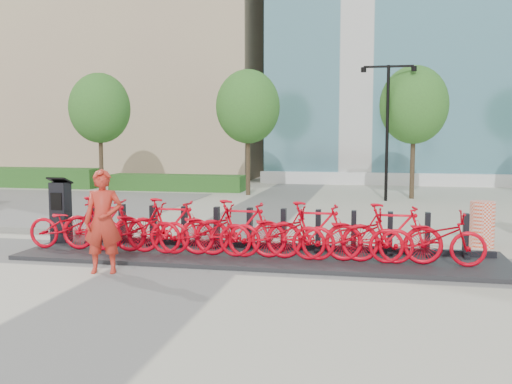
% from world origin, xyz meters
% --- Properties ---
extents(ground, '(120.00, 120.00, 0.00)m').
position_xyz_m(ground, '(0.00, 0.00, 0.00)').
color(ground, '#AAA794').
extents(hedge_a, '(10.00, 1.40, 0.90)m').
position_xyz_m(hedge_a, '(-14.00, 13.50, 0.45)').
color(hedge_a, '#1C621A').
rests_on(hedge_a, ground).
extents(hedge_b, '(6.00, 1.20, 0.70)m').
position_xyz_m(hedge_b, '(-5.00, 13.20, 0.35)').
color(hedge_b, '#1C621A').
rests_on(hedge_b, ground).
extents(tree_0, '(2.60, 2.60, 5.10)m').
position_xyz_m(tree_0, '(-8.00, 12.00, 3.59)').
color(tree_0, brown).
rests_on(tree_0, ground).
extents(tree_1, '(2.60, 2.60, 5.10)m').
position_xyz_m(tree_1, '(-1.50, 12.00, 3.59)').
color(tree_1, brown).
rests_on(tree_1, ground).
extents(tree_2, '(2.60, 2.60, 5.10)m').
position_xyz_m(tree_2, '(5.00, 12.00, 3.59)').
color(tree_2, brown).
rests_on(tree_2, ground).
extents(streetlamp, '(2.00, 0.20, 5.00)m').
position_xyz_m(streetlamp, '(4.00, 11.00, 3.13)').
color(streetlamp, black).
rests_on(streetlamp, ground).
extents(dock_pad, '(9.60, 2.40, 0.08)m').
position_xyz_m(dock_pad, '(1.30, 0.30, 0.04)').
color(dock_pad, '#242427').
rests_on(dock_pad, ground).
extents(dock_rail_posts, '(8.02, 0.50, 0.85)m').
position_xyz_m(dock_rail_posts, '(1.36, 0.77, 0.51)').
color(dock_rail_posts, black).
rests_on(dock_rail_posts, dock_pad).
extents(bike_0, '(1.91, 0.67, 1.00)m').
position_xyz_m(bike_0, '(-2.60, -0.05, 0.58)').
color(bike_0, red).
rests_on(bike_0, dock_pad).
extents(bike_1, '(1.85, 0.52, 1.11)m').
position_xyz_m(bike_1, '(-1.88, -0.05, 0.64)').
color(bike_1, red).
rests_on(bike_1, dock_pad).
extents(bike_2, '(1.91, 0.67, 1.00)m').
position_xyz_m(bike_2, '(-1.16, -0.05, 0.58)').
color(bike_2, red).
rests_on(bike_2, dock_pad).
extents(bike_3, '(1.85, 0.52, 1.11)m').
position_xyz_m(bike_3, '(-0.44, -0.05, 0.64)').
color(bike_3, red).
rests_on(bike_3, dock_pad).
extents(bike_4, '(1.91, 0.67, 1.00)m').
position_xyz_m(bike_4, '(0.28, -0.05, 0.58)').
color(bike_4, red).
rests_on(bike_4, dock_pad).
extents(bike_5, '(1.85, 0.52, 1.11)m').
position_xyz_m(bike_5, '(1.00, -0.05, 0.64)').
color(bike_5, red).
rests_on(bike_5, dock_pad).
extents(bike_6, '(1.91, 0.67, 1.00)m').
position_xyz_m(bike_6, '(1.72, -0.05, 0.58)').
color(bike_6, red).
rests_on(bike_6, dock_pad).
extents(bike_7, '(1.85, 0.52, 1.11)m').
position_xyz_m(bike_7, '(2.44, -0.05, 0.64)').
color(bike_7, red).
rests_on(bike_7, dock_pad).
extents(bike_8, '(1.91, 0.67, 1.00)m').
position_xyz_m(bike_8, '(3.16, -0.05, 0.58)').
color(bike_8, red).
rests_on(bike_8, dock_pad).
extents(bike_9, '(1.85, 0.52, 1.11)m').
position_xyz_m(bike_9, '(3.88, -0.05, 0.64)').
color(bike_9, red).
rests_on(bike_9, dock_pad).
extents(bike_10, '(1.91, 0.67, 1.00)m').
position_xyz_m(bike_10, '(4.60, -0.05, 0.58)').
color(bike_10, red).
rests_on(bike_10, dock_pad).
extents(kiosk, '(0.46, 0.39, 1.46)m').
position_xyz_m(kiosk, '(-3.25, 0.64, 0.78)').
color(kiosk, black).
rests_on(kiosk, dock_pad).
extents(worker_red, '(0.76, 0.59, 1.85)m').
position_xyz_m(worker_red, '(-1.15, -1.49, 0.92)').
color(worker_red, red).
rests_on(worker_red, ground).
extents(construction_barrel, '(0.65, 0.65, 1.02)m').
position_xyz_m(construction_barrel, '(5.88, 2.31, 0.51)').
color(construction_barrel, '#FF3100').
rests_on(construction_barrel, ground).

